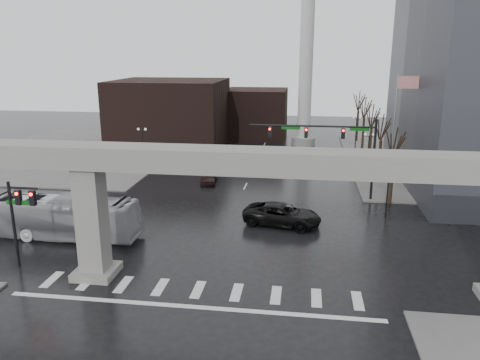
{
  "coord_description": "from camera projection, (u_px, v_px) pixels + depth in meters",
  "views": [
    {
      "loc": [
        6.13,
        -26.28,
        14.19
      ],
      "look_at": [
        1.32,
        8.31,
        4.5
      ],
      "focal_mm": 35.0,
      "sensor_mm": 36.0,
      "label": 1
    }
  ],
  "objects": [
    {
      "name": "ground",
      "position": [
        202.0,
        282.0,
        29.69
      ],
      "size": [
        160.0,
        160.0,
        0.0
      ],
      "primitive_type": "plane",
      "color": "black",
      "rests_on": "ground"
    },
    {
      "name": "sidewalk_ne",
      "position": [
        458.0,
        163.0,
        60.58
      ],
      "size": [
        28.0,
        36.0,
        0.15
      ],
      "primitive_type": "cube",
      "color": "slate",
      "rests_on": "ground"
    },
    {
      "name": "sidewalk_nw",
      "position": [
        79.0,
        152.0,
        67.48
      ],
      "size": [
        28.0,
        36.0,
        0.15
      ],
      "primitive_type": "cube",
      "color": "slate",
      "rests_on": "ground"
    },
    {
      "name": "elevated_guideway",
      "position": [
        220.0,
        178.0,
        27.68
      ],
      "size": [
        48.0,
        2.6,
        8.7
      ],
      "color": "gray",
      "rests_on": "ground"
    },
    {
      "name": "building_far_left",
      "position": [
        170.0,
        114.0,
        70.3
      ],
      "size": [
        16.0,
        14.0,
        10.0
      ],
      "primitive_type": "cube",
      "color": "black",
      "rests_on": "ground"
    },
    {
      "name": "building_far_mid",
      "position": [
        256.0,
        113.0,
        78.52
      ],
      "size": [
        10.0,
        10.0,
        8.0
      ],
      "primitive_type": "cube",
      "color": "black",
      "rests_on": "ground"
    },
    {
      "name": "smokestack",
      "position": [
        306.0,
        56.0,
        69.23
      ],
      "size": [
        3.6,
        3.6,
        30.0
      ],
      "color": "#BCBCB7",
      "rests_on": "ground"
    },
    {
      "name": "signal_mast_arm",
      "position": [
        334.0,
        141.0,
        44.88
      ],
      "size": [
        12.12,
        0.43,
        8.0
      ],
      "color": "black",
      "rests_on": "ground"
    },
    {
      "name": "signal_left_pole",
      "position": [
        19.0,
        210.0,
        30.7
      ],
      "size": [
        2.3,
        0.3,
        6.0
      ],
      "color": "black",
      "rests_on": "ground"
    },
    {
      "name": "flagpole_assembly",
      "position": [
        397.0,
        120.0,
        46.64
      ],
      "size": [
        2.06,
        0.12,
        12.0
      ],
      "color": "silver",
      "rests_on": "ground"
    },
    {
      "name": "lamp_right_0",
      "position": [
        389.0,
        179.0,
        40.33
      ],
      "size": [
        1.22,
        0.32,
        5.11
      ],
      "color": "black",
      "rests_on": "ground"
    },
    {
      "name": "lamp_right_1",
      "position": [
        368.0,
        147.0,
        53.69
      ],
      "size": [
        1.22,
        0.32,
        5.11
      ],
      "color": "black",
      "rests_on": "ground"
    },
    {
      "name": "lamp_right_2",
      "position": [
        356.0,
        128.0,
        67.06
      ],
      "size": [
        1.22,
        0.32,
        5.11
      ],
      "color": "black",
      "rests_on": "ground"
    },
    {
      "name": "lamp_left_0",
      "position": [
        92.0,
        169.0,
        43.91
      ],
      "size": [
        1.22,
        0.32,
        5.11
      ],
      "color": "black",
      "rests_on": "ground"
    },
    {
      "name": "lamp_left_1",
      "position": [
        143.0,
        141.0,
        57.28
      ],
      "size": [
        1.22,
        0.32,
        5.11
      ],
      "color": "black",
      "rests_on": "ground"
    },
    {
      "name": "lamp_left_2",
      "position": [
        174.0,
        124.0,
        70.64
      ],
      "size": [
        1.22,
        0.32,
        5.11
      ],
      "color": "black",
      "rests_on": "ground"
    },
    {
      "name": "tree_right_0",
      "position": [
        392.0,
        175.0,
        44.21
      ],
      "size": [
        1.09,
        1.58,
        7.5
      ],
      "color": "black",
      "rests_on": "ground"
    },
    {
      "name": "tree_right_1",
      "position": [
        380.0,
        156.0,
        51.83
      ],
      "size": [
        1.09,
        1.61,
        7.67
      ],
      "color": "black",
      "rests_on": "ground"
    },
    {
      "name": "tree_right_2",
      "position": [
        371.0,
        142.0,
        59.45
      ],
      "size": [
        1.1,
        1.63,
        7.85
      ],
      "color": "black",
      "rests_on": "ground"
    },
    {
      "name": "tree_right_3",
      "position": [
        363.0,
        131.0,
        67.07
      ],
      "size": [
        1.11,
        1.66,
        8.02
      ],
      "color": "black",
      "rests_on": "ground"
    },
    {
      "name": "tree_right_4",
      "position": [
        358.0,
        123.0,
        74.68
      ],
      "size": [
        1.12,
        1.69,
        8.19
      ],
      "color": "black",
      "rests_on": "ground"
    },
    {
      "name": "pickup_truck",
      "position": [
        282.0,
        215.0,
        39.19
      ],
      "size": [
        6.95,
        4.23,
        1.8
      ],
      "primitive_type": "imported",
      "rotation": [
        0.0,
        0.0,
        1.37
      ],
      "color": "black",
      "rests_on": "ground"
    },
    {
      "name": "city_bus",
      "position": [
        62.0,
        217.0,
        36.32
      ],
      "size": [
        12.21,
        3.1,
        3.39
      ],
      "primitive_type": "imported",
      "rotation": [
        0.0,
        0.0,
        1.55
      ],
      "color": "#B0B0B5",
      "rests_on": "ground"
    },
    {
      "name": "far_car",
      "position": [
        209.0,
        177.0,
        51.68
      ],
      "size": [
        2.11,
        4.19,
        1.37
      ],
      "primitive_type": "imported",
      "rotation": [
        0.0,
        0.0,
        0.13
      ],
      "color": "black",
      "rests_on": "ground"
    }
  ]
}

